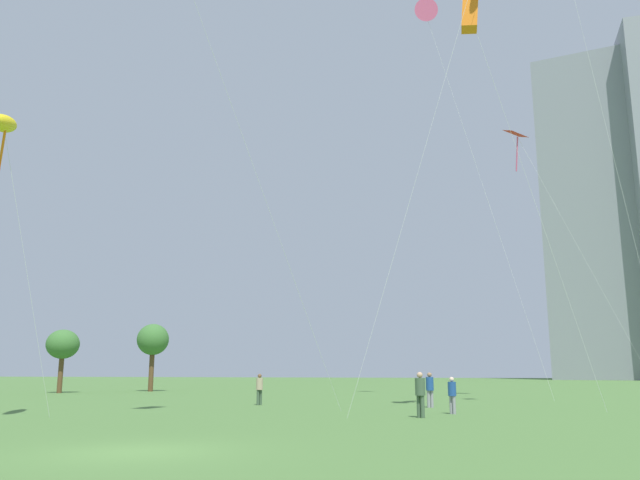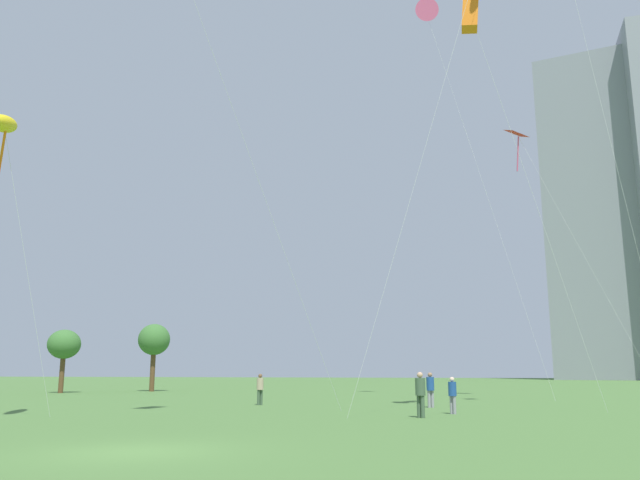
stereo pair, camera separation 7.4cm
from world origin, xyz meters
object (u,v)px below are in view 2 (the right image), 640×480
(person_standing_0, at_px, (260,387))
(kite_flying_0, at_px, (4,125))
(person_standing_4, at_px, (430,387))
(distant_highrise_1, at_px, (605,219))
(park_tree_1, at_px, (154,340))
(kite_flying_1, at_px, (518,138))
(park_tree_0, at_px, (64,345))
(kite_flying_2, at_px, (426,12))
(person_standing_3, at_px, (452,393))
(person_standing_2, at_px, (420,391))
(kite_flying_6, at_px, (470,13))

(person_standing_0, bearing_deg, kite_flying_0, 16.32)
(person_standing_4, relative_size, distant_highrise_1, 0.03)
(park_tree_1, relative_size, distant_highrise_1, 0.09)
(kite_flying_1, xyz_separation_m, distant_highrise_1, (24.48, 90.59, 13.82))
(person_standing_4, relative_size, park_tree_0, 0.34)
(person_standing_4, distance_m, kite_flying_2, 28.27)
(kite_flying_2, bearing_deg, park_tree_0, 171.27)
(person_standing_3, distance_m, distant_highrise_1, 114.61)
(kite_flying_0, relative_size, park_tree_0, 2.37)
(park_tree_1, xyz_separation_m, distant_highrise_1, (56.09, 82.19, 27.38))
(park_tree_1, bearing_deg, person_standing_0, -49.70)
(person_standing_2, height_order, park_tree_1, park_tree_1)
(person_standing_0, bearing_deg, person_standing_2, 91.61)
(person_standing_0, bearing_deg, kite_flying_1, 165.78)
(kite_flying_2, bearing_deg, person_standing_2, -90.38)
(person_standing_3, xyz_separation_m, kite_flying_0, (-16.86, -8.78, 10.52))
(person_standing_4, xyz_separation_m, park_tree_1, (-25.46, 19.45, 3.46))
(kite_flying_6, distance_m, park_tree_1, 40.07)
(kite_flying_0, xyz_separation_m, kite_flying_2, (15.75, 22.88, 16.25))
(person_standing_3, xyz_separation_m, kite_flying_6, (1.57, -0.41, 17.86))
(person_standing_0, bearing_deg, park_tree_1, -98.64)
(kite_flying_0, relative_size, kite_flying_2, 0.43)
(person_standing_4, distance_m, kite_flying_0, 23.15)
(person_standing_0, bearing_deg, distant_highrise_1, -160.44)
(kite_flying_0, relative_size, park_tree_1, 2.08)
(person_standing_3, distance_m, person_standing_4, 4.87)
(person_standing_0, height_order, kite_flying_2, kite_flying_2)
(person_standing_3, height_order, park_tree_1, park_tree_1)
(kite_flying_1, height_order, distant_highrise_1, distant_highrise_1)
(kite_flying_6, bearing_deg, person_standing_0, 155.49)
(person_standing_2, xyz_separation_m, kite_flying_2, (0.11, 16.64, 26.64))
(person_standing_0, height_order, park_tree_0, park_tree_0)
(person_standing_0, relative_size, park_tree_1, 0.28)
(kite_flying_6, height_order, distant_highrise_1, distant_highrise_1)
(kite_flying_6, bearing_deg, park_tree_1, 138.96)
(person_standing_4, bearing_deg, kite_flying_6, -85.28)
(park_tree_0, bearing_deg, kite_flying_1, -4.78)
(person_standing_4, distance_m, kite_flying_1, 21.20)
(person_standing_3, xyz_separation_m, kite_flying_2, (-1.11, 14.11, 26.77))
(person_standing_4, height_order, park_tree_0, park_tree_0)
(person_standing_0, xyz_separation_m, person_standing_3, (10.47, -5.09, -0.05))
(kite_flying_0, xyz_separation_m, park_tree_1, (-9.80, 32.95, -6.96))
(kite_flying_0, xyz_separation_m, kite_flying_6, (18.44, 8.37, 7.34))
(person_standing_3, xyz_separation_m, park_tree_1, (-26.66, 24.17, 3.55))
(kite_flying_2, height_order, park_tree_1, kite_flying_2)
(person_standing_3, xyz_separation_m, kite_flying_1, (4.95, 15.77, 17.12))
(person_standing_4, bearing_deg, distant_highrise_1, 49.54)
(person_standing_2, xyz_separation_m, park_tree_1, (-25.44, 26.70, 3.43))
(distant_highrise_1, bearing_deg, kite_flying_0, -97.71)
(kite_flying_1, distance_m, kite_flying_6, 16.55)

